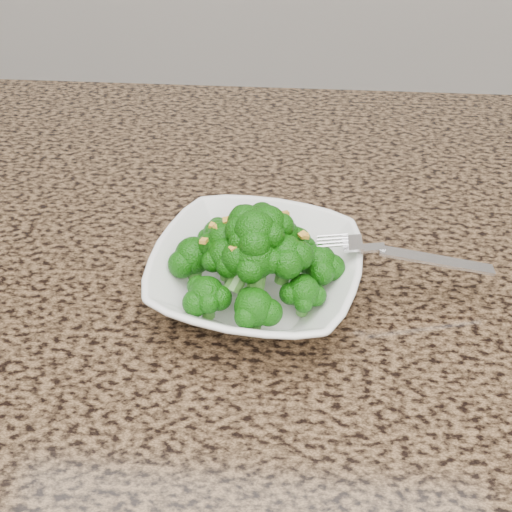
# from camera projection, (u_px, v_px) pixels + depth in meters

# --- Properties ---
(granite_counter) EXTENTS (1.64, 1.04, 0.03)m
(granite_counter) POSITION_uv_depth(u_px,v_px,m) (182.00, 325.00, 0.64)
(granite_counter) COLOR brown
(granite_counter) RESTS_ON cabinet
(bowl) EXTENTS (0.24, 0.24, 0.05)m
(bowl) POSITION_uv_depth(u_px,v_px,m) (256.00, 275.00, 0.64)
(bowl) COLOR white
(bowl) RESTS_ON granite_counter
(broccoli_pile) EXTENTS (0.18, 0.18, 0.07)m
(broccoli_pile) POSITION_uv_depth(u_px,v_px,m) (256.00, 227.00, 0.60)
(broccoli_pile) COLOR #14610B
(broccoli_pile) RESTS_ON bowl
(garlic_topping) EXTENTS (0.11, 0.11, 0.01)m
(garlic_topping) POSITION_uv_depth(u_px,v_px,m) (256.00, 194.00, 0.58)
(garlic_topping) COLOR gold
(garlic_topping) RESTS_ON broccoli_pile
(fork) EXTENTS (0.20, 0.04, 0.01)m
(fork) POSITION_uv_depth(u_px,v_px,m) (377.00, 248.00, 0.62)
(fork) COLOR silver
(fork) RESTS_ON bowl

